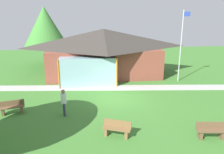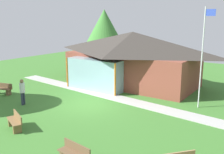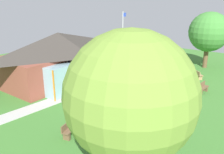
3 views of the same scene
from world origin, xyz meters
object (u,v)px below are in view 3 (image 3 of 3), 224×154
bench_lawn_far_right (197,74)px  tree_far_east (209,32)px  flagpole (123,38)px  visitor_strolling_lawn (115,102)px  bench_mid_left (71,128)px  bench_front_right (202,88)px  pavilion (60,56)px  bench_front_center (171,106)px  tree_lawn_corner (130,96)px

bench_lawn_far_right → tree_far_east: tree_far_east is taller
flagpole → visitor_strolling_lawn: bearing=-148.4°
bench_mid_left → bench_front_right: 11.82m
pavilion → flagpole: flagpole is taller
bench_front_center → visitor_strolling_lawn: (-2.94, 2.69, 0.62)m
tree_far_east → visitor_strolling_lawn: bearing=175.2°
bench_front_center → bench_mid_left: 7.12m
bench_front_right → visitor_strolling_lawn: 8.50m
bench_mid_left → tree_lawn_corner: size_ratio=0.24×
flagpole → bench_front_center: 11.54m
bench_front_center → bench_front_right: 4.86m
flagpole → bench_front_right: flagpole is taller
bench_front_right → tree_far_east: 9.29m
bench_front_right → tree_far_east: tree_far_east is taller
bench_front_center → tree_far_east: (13.08, 1.34, 3.67)m
visitor_strolling_lawn → bench_lawn_far_right: bearing=67.4°
pavilion → bench_front_right: pavilion is taller
visitor_strolling_lawn → tree_lawn_corner: size_ratio=0.27×
tree_lawn_corner → tree_far_east: size_ratio=1.03×
tree_far_east → pavilion: bearing=141.8°
bench_front_center → tree_far_east: tree_far_east is taller
bench_front_center → bench_front_right: same height
bench_lawn_far_right → tree_lawn_corner: bearing=-41.8°
bench_lawn_far_right → tree_lawn_corner: tree_lawn_corner is taller
pavilion → bench_mid_left: pavilion is taller
bench_front_right → bench_lawn_far_right: 3.95m
flagpole → tree_far_east: (6.19, -7.39, 0.62)m
visitor_strolling_lawn → tree_far_east: (16.02, -1.34, 3.05)m
bench_front_right → tree_far_east: bearing=-158.5°
flagpole → bench_front_right: size_ratio=4.09×
flagpole → bench_lawn_far_right: 8.61m
bench_front_center → bench_mid_left: size_ratio=1.00×
visitor_strolling_lawn → pavilion: bearing=147.3°
tree_lawn_corner → tree_far_east: bearing=7.3°
bench_mid_left → bench_lawn_far_right: bearing=156.0°
flagpole → tree_lawn_corner: bearing=-145.2°
pavilion → visitor_strolling_lawn: size_ratio=6.69×
bench_lawn_far_right → pavilion: bearing=-101.6°
flagpole → tree_far_east: flagpole is taller
bench_mid_left → bench_front_right: (11.07, -4.14, 0.00)m
bench_mid_left → visitor_strolling_lawn: bearing=154.0°
bench_lawn_far_right → tree_lawn_corner: (-15.97, -2.14, 3.61)m
flagpole → tree_far_east: size_ratio=1.00×
bench_front_center → bench_front_right: bearing=-166.7°
bench_mid_left → bench_front_center: bearing=137.5°
bench_front_center → visitor_strolling_lawn: visitor_strolling_lawn is taller
bench_front_center → pavilion: bearing=-68.6°
flagpole → visitor_strolling_lawn: size_ratio=3.63×
flagpole → visitor_strolling_lawn: 11.80m
bench_mid_left → bench_lawn_far_right: size_ratio=1.10×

